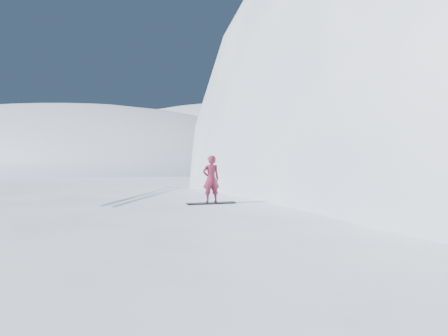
% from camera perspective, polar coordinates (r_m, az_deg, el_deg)
% --- Properties ---
extents(ground, '(400.00, 400.00, 0.00)m').
position_cam_1_polar(ground, '(12.33, -18.25, -17.18)').
color(ground, white).
rests_on(ground, ground).
extents(near_ridge, '(36.00, 28.00, 4.80)m').
position_cam_1_polar(near_ridge, '(14.02, -6.44, -14.54)').
color(near_ridge, white).
rests_on(near_ridge, ground).
extents(peak_shoulder, '(28.00, 24.00, 18.00)m').
position_cam_1_polar(peak_shoulder, '(28.80, 28.75, -5.79)').
color(peak_shoulder, white).
rests_on(peak_shoulder, ground).
extents(far_ridge_a, '(120.00, 70.00, 28.00)m').
position_cam_1_polar(far_ridge_a, '(103.80, -23.89, 0.43)').
color(far_ridge_a, white).
rests_on(far_ridge_a, ground).
extents(far_ridge_c, '(140.00, 90.00, 36.00)m').
position_cam_1_polar(far_ridge_c, '(127.83, 2.77, 1.12)').
color(far_ridge_c, white).
rests_on(far_ridge_c, ground).
extents(wind_bumps, '(16.00, 14.40, 1.00)m').
position_cam_1_polar(wind_bumps, '(14.19, -13.92, -14.40)').
color(wind_bumps, white).
rests_on(wind_bumps, ground).
extents(snowboard, '(1.38, 1.31, 0.03)m').
position_cam_1_polar(snowboard, '(12.97, -1.86, -5.01)').
color(snowboard, black).
rests_on(snowboard, near_ridge).
extents(snowboarder, '(0.66, 0.65, 1.53)m').
position_cam_1_polar(snowboarder, '(12.88, -1.87, -1.59)').
color(snowboarder, maroon).
rests_on(snowboarder, snowboard).
extents(board_tracks, '(1.63, 5.91, 0.04)m').
position_cam_1_polar(board_tracks, '(15.51, -10.88, -3.72)').
color(board_tracks, silver).
rests_on(board_tracks, ground).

